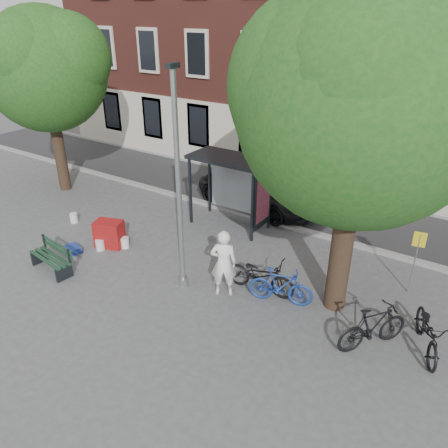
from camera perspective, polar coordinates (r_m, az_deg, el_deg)
ground at (r=12.87m, az=-5.32°, el=-7.91°), size 90.00×90.00×0.00m
road at (r=18.13m, az=8.53°, el=2.67°), size 40.00×4.00×0.01m
curb_near at (r=16.47m, az=5.51°, el=0.52°), size 40.00×0.25×0.12m
curb_far at (r=19.81m, az=11.07°, el=4.75°), size 40.00×0.25×0.12m
building_row at (r=22.22m, az=17.32°, el=24.86°), size 30.00×8.00×14.00m
lamppost at (r=11.53m, az=-5.89°, el=3.56°), size 0.28×0.35×6.11m
tree_right at (r=10.07m, az=17.60°, el=15.97°), size 5.76×5.60×8.20m
tree_left at (r=19.38m, az=-22.67°, el=18.63°), size 5.18×4.86×7.40m
bus_shelter at (r=15.29m, az=2.18°, el=6.10°), size 2.85×1.45×2.62m
painter at (r=11.93m, az=-0.07°, el=-5.14°), size 0.86×0.78×1.99m
bench at (r=14.28m, az=-21.54°, el=-4.23°), size 1.73×0.76×0.86m
bike_a at (r=12.31m, az=4.76°, el=-6.65°), size 2.11×0.89×1.08m
bike_b at (r=11.93m, az=7.39°, el=-8.05°), size 1.83×0.97×1.06m
bike_c at (r=11.43m, az=25.12°, el=-12.59°), size 1.39×2.11×1.05m
bike_d at (r=11.01m, az=18.87°, el=-12.61°), size 1.54×1.85×1.14m
car_dark at (r=17.48m, az=4.85°, el=4.46°), size 5.35×2.99×1.41m
red_stand at (r=15.08m, az=-14.75°, el=-1.24°), size 1.05×0.87×0.90m
blue_crate at (r=15.22m, az=-19.14°, el=-3.13°), size 0.63×0.52×0.20m
bucket_a at (r=15.04m, az=-15.89°, el=-2.64°), size 0.30×0.30×0.36m
bucket_b at (r=14.97m, az=-12.83°, el=-2.39°), size 0.34×0.34×0.36m
bucket_c at (r=17.23m, az=-19.02°, el=0.76°), size 0.35×0.35×0.36m
notice_sign at (r=12.88m, az=23.93°, el=-3.08°), size 0.33×0.08×1.91m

